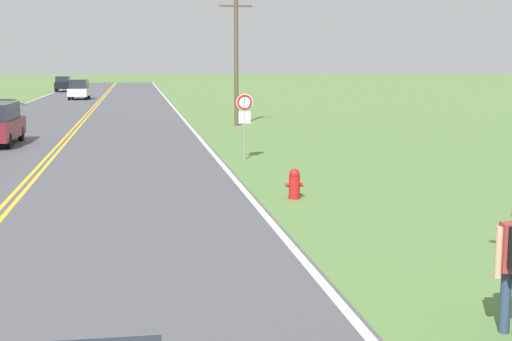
{
  "coord_description": "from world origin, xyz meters",
  "views": [
    {
      "loc": [
        3.2,
        -4.26,
        3.54
      ],
      "look_at": [
        5.58,
        9.84,
        1.35
      ],
      "focal_mm": 50.0,
      "sensor_mm": 36.0,
      "label": 1
    }
  ],
  "objects_px": {
    "fire_hydrant": "(294,183)",
    "car_black_suv_mid_far": "(63,83)",
    "car_silver_suv_mid_near": "(79,89)",
    "traffic_sign": "(245,110)"
  },
  "relations": [
    {
      "from": "car_silver_suv_mid_near",
      "to": "fire_hydrant",
      "type": "bearing_deg",
      "value": -167.93
    },
    {
      "from": "car_black_suv_mid_far",
      "to": "traffic_sign",
      "type": "bearing_deg",
      "value": -169.31
    },
    {
      "from": "fire_hydrant",
      "to": "car_black_suv_mid_far",
      "type": "height_order",
      "value": "car_black_suv_mid_far"
    },
    {
      "from": "traffic_sign",
      "to": "car_silver_suv_mid_near",
      "type": "xyz_separation_m",
      "value": [
        -9.11,
        43.82,
        -0.82
      ]
    },
    {
      "from": "car_black_suv_mid_far",
      "to": "car_silver_suv_mid_near",
      "type": "bearing_deg",
      "value": -170.65
    },
    {
      "from": "traffic_sign",
      "to": "car_silver_suv_mid_near",
      "type": "height_order",
      "value": "traffic_sign"
    },
    {
      "from": "fire_hydrant",
      "to": "traffic_sign",
      "type": "xyz_separation_m",
      "value": [
        -0.14,
        7.65,
        1.39
      ]
    },
    {
      "from": "fire_hydrant",
      "to": "car_black_suv_mid_far",
      "type": "bearing_deg",
      "value": 100.09
    },
    {
      "from": "car_black_suv_mid_far",
      "to": "fire_hydrant",
      "type": "bearing_deg",
      "value": -170.38
    },
    {
      "from": "fire_hydrant",
      "to": "car_black_suv_mid_far",
      "type": "distance_m",
      "value": 71.3
    }
  ]
}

